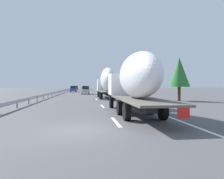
{
  "coord_description": "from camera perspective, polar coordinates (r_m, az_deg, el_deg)",
  "views": [
    {
      "loc": [
        -9.64,
        -0.06,
        2.05
      ],
      "look_at": [
        20.36,
        -3.99,
        1.46
      ],
      "focal_mm": 33.75,
      "sensor_mm": 36.0,
      "label": 1
    }
  ],
  "objects": [
    {
      "name": "truck_trailing",
      "position": [
        15.08,
        6.12,
        2.51
      ],
      "size": [
        13.03,
        2.55,
        4.22
      ],
      "color": "silver",
      "rests_on": "ground_plane"
    },
    {
      "name": "car_silver_hatch",
      "position": [
        50.36,
        -7.2,
        -0.14
      ],
      "size": [
        4.5,
        1.83,
        1.91
      ],
      "color": "#ADB2B7",
      "rests_on": "ground_plane"
    },
    {
      "name": "guardrail_median",
      "position": [
        53.01,
        -14.03,
        -0.51
      ],
      "size": [
        94.0,
        0.1,
        0.76
      ],
      "color": "#9EA0A5",
      "rests_on": "ground_plane"
    },
    {
      "name": "tree_0",
      "position": [
        94.32,
        -0.25,
        2.27
      ],
      "size": [
        2.77,
        2.77,
        6.34
      ],
      "color": "#472D19",
      "rests_on": "ground_plane"
    },
    {
      "name": "lane_stripe_0",
      "position": [
        11.94,
        1.03,
        -8.74
      ],
      "size": [
        3.2,
        0.2,
        0.01
      ],
      "primitive_type": "cube",
      "color": "white",
      "rests_on": "ground_plane"
    },
    {
      "name": "lane_stripe_3",
      "position": [
        44.58,
        -5.23,
        -1.52
      ],
      "size": [
        3.2,
        0.2,
        0.01
      ],
      "primitive_type": "cube",
      "color": "white",
      "rests_on": "ground_plane"
    },
    {
      "name": "truck_lead",
      "position": [
        33.17,
        -1.34,
        2.1
      ],
      "size": [
        12.03,
        2.55,
        4.73
      ],
      "color": "silver",
      "rests_on": "ground_plane"
    },
    {
      "name": "car_black_suv",
      "position": [
        86.84,
        -7.33,
        0.38
      ],
      "size": [
        4.22,
        1.9,
        1.9
      ],
      "color": "black",
      "rests_on": "ground_plane"
    },
    {
      "name": "ground_plane",
      "position": [
        49.68,
        -7.53,
        -1.26
      ],
      "size": [
        260.0,
        260.0,
        0.0
      ],
      "primitive_type": "plane",
      "color": "#4C4C4F"
    },
    {
      "name": "lane_stripe_5",
      "position": [
        58.55,
        -5.76,
        -0.89
      ],
      "size": [
        3.2,
        0.2,
        0.01
      ],
      "primitive_type": "cube",
      "color": "white",
      "rests_on": "ground_plane"
    },
    {
      "name": "lane_stripe_4",
      "position": [
        45.47,
        -5.27,
        -1.47
      ],
      "size": [
        3.2,
        0.2,
        0.01
      ],
      "primitive_type": "cube",
      "color": "white",
      "rests_on": "ground_plane"
    },
    {
      "name": "car_blue_sedan",
      "position": [
        66.78,
        -10.43,
        0.16
      ],
      "size": [
        4.72,
        1.85,
        1.91
      ],
      "color": "#28479E",
      "rests_on": "ground_plane"
    },
    {
      "name": "lane_stripe_1",
      "position": [
        20.72,
        -2.62,
        -4.55
      ],
      "size": [
        3.2,
        0.2,
        0.01
      ],
      "primitive_type": "cube",
      "color": "white",
      "rests_on": "ground_plane"
    },
    {
      "name": "road_sign",
      "position": [
        48.47,
        0.41,
        1.45
      ],
      "size": [
        0.1,
        0.9,
        3.39
      ],
      "color": "gray",
      "rests_on": "ground_plane"
    },
    {
      "name": "edge_line_right",
      "position": [
        54.95,
        -1.78,
        -1.02
      ],
      "size": [
        110.0,
        0.2,
        0.01
      ],
      "primitive_type": "cube",
      "color": "white",
      "rests_on": "ground_plane"
    },
    {
      "name": "tree_3",
      "position": [
        89.65,
        0.53,
        2.22
      ],
      "size": [
        2.77,
        2.77,
        5.66
      ],
      "color": "#472D19",
      "rests_on": "ground_plane"
    },
    {
      "name": "tree_1",
      "position": [
        96.18,
        0.34,
        2.39
      ],
      "size": [
        3.56,
        3.56,
        7.01
      ],
      "color": "#472D19",
      "rests_on": "ground_plane"
    },
    {
      "name": "lane_stripe_2",
      "position": [
        31.43,
        -4.28,
        -2.62
      ],
      "size": [
        3.2,
        0.2,
        0.01
      ],
      "primitive_type": "cube",
      "color": "white",
      "rests_on": "ground_plane"
    },
    {
      "name": "tree_2",
      "position": [
        29.33,
        17.76,
        4.45
      ],
      "size": [
        2.79,
        2.79,
        5.75
      ],
      "color": "#472D19",
      "rests_on": "ground_plane"
    },
    {
      "name": "car_red_compact",
      "position": [
        97.34,
        -9.73,
        0.45
      ],
      "size": [
        4.43,
        1.77,
        1.9
      ],
      "color": "red",
      "rests_on": "ground_plane"
    }
  ]
}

